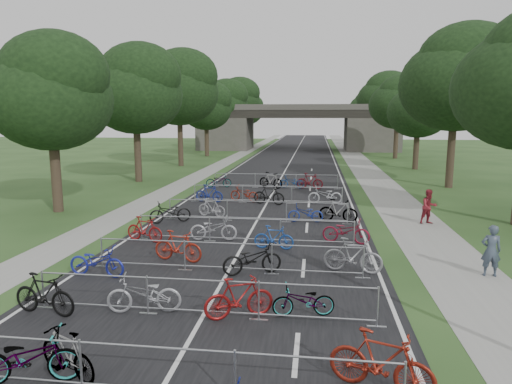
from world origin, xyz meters
TOP-DOWN VIEW (x-y plane):
  - road at (0.00, 50.00)m, footprint 11.00×140.00m
  - sidewalk_right at (8.00, 50.00)m, footprint 3.00×140.00m
  - sidewalk_left at (-7.50, 50.00)m, footprint 2.00×140.00m
  - lane_markings at (0.00, 50.00)m, footprint 0.12×140.00m
  - overpass_bridge at (0.00, 65.00)m, footprint 31.00×8.00m
  - tree_left_0 at (-11.39, 15.93)m, footprint 6.72×6.72m
  - tree_left_1 at (-11.39, 27.93)m, footprint 7.56×7.56m
  - tree_right_1 at (13.11, 27.93)m, footprint 8.18×8.18m
  - tree_left_2 at (-11.39, 39.93)m, footprint 8.40×8.40m
  - tree_right_2 at (13.11, 39.93)m, footprint 6.16×6.16m
  - tree_left_3 at (-11.39, 51.93)m, footprint 6.72×6.72m
  - tree_right_3 at (13.11, 51.93)m, footprint 7.17×7.17m
  - tree_left_4 at (-11.39, 63.93)m, footprint 7.56×7.56m
  - tree_right_4 at (13.11, 63.93)m, footprint 8.18×8.18m
  - tree_left_5 at (-11.39, 75.93)m, footprint 8.40×8.40m
  - tree_right_5 at (13.11, 75.93)m, footprint 6.16×6.16m
  - tree_left_6 at (-11.39, 87.93)m, footprint 6.72×6.72m
  - tree_right_6 at (13.11, 87.93)m, footprint 7.17×7.17m
  - barrier_row_0 at (0.00, 0.00)m, footprint 9.70×0.08m
  - barrier_row_1 at (0.00, 3.60)m, footprint 9.70×0.08m
  - barrier_row_2 at (0.00, 7.20)m, footprint 9.70×0.08m
  - barrier_row_3 at (0.00, 11.00)m, footprint 9.70×0.08m
  - barrier_row_4 at (0.00, 15.00)m, footprint 9.70×0.08m
  - barrier_row_5 at (0.00, 20.00)m, footprint 9.70×0.08m
  - barrier_row_6 at (0.00, 26.00)m, footprint 9.70×0.08m
  - bike_0 at (-2.72, 0.13)m, footprint 2.23×1.26m
  - bike_1 at (-2.07, 0.44)m, footprint 1.79×1.21m
  - bike_3 at (4.30, 0.74)m, footprint 2.17×1.29m
  - bike_4 at (-4.30, 3.19)m, footprint 2.01×0.88m
  - bike_5 at (-1.66, 3.65)m, footprint 2.13×1.07m
  - bike_6 at (0.99, 3.66)m, footprint 1.97×1.30m
  - bike_7 at (2.71, 3.99)m, footprint 1.78×0.90m
  - bike_8 at (-4.30, 6.21)m, footprint 2.07×0.89m
  - bike_9 at (-2.07, 8.14)m, footprint 2.02×0.94m
  - bike_10 at (0.87, 7.12)m, footprint 2.19×1.48m
  - bike_11 at (4.30, 7.73)m, footprint 2.10×0.96m
  - bike_12 at (-4.30, 10.58)m, footprint 1.89×1.00m
  - bike_13 at (-1.40, 11.17)m, footprint 2.10×0.90m
  - bike_14 at (1.33, 10.17)m, footprint 1.67×0.59m
  - bike_15 at (4.30, 11.46)m, footprint 2.12×1.12m
  - bike_16 at (-4.30, 14.12)m, footprint 2.19×1.62m
  - bike_17 at (-2.52, 15.72)m, footprint 1.76×1.07m
  - bike_18 at (2.50, 15.14)m, footprint 1.80×0.68m
  - bike_19 at (4.15, 15.36)m, footprint 2.04×0.92m
  - bike_20 at (-3.64, 19.91)m, footprint 1.88×0.79m
  - bike_21 at (-1.49, 20.35)m, footprint 2.07×1.28m
  - bike_22 at (0.18, 19.55)m, footprint 2.08×1.07m
  - bike_23 at (3.59, 20.25)m, footprint 2.15×0.96m
  - bike_24 at (-4.30, 25.83)m, footprint 1.99×0.99m
  - bike_25 at (-0.34, 25.90)m, footprint 2.04×1.40m
  - bike_26 at (1.23, 26.11)m, footprint 1.89×0.89m
  - bike_27 at (2.57, 25.88)m, footprint 2.04×0.96m
  - pedestrian_a at (8.88, 7.99)m, footprint 0.67×0.47m
  - pedestrian_b at (8.63, 15.57)m, footprint 1.03×0.91m

SIDE VIEW (x-z plane):
  - lane_markings at x=0.00m, z-range 0.00..0.00m
  - road at x=0.00m, z-range 0.00..0.01m
  - sidewalk_right at x=8.00m, z-range 0.00..0.01m
  - sidewalk_left at x=-7.50m, z-range 0.00..0.01m
  - bike_7 at x=2.71m, z-range 0.00..0.89m
  - bike_18 at x=2.50m, z-range 0.00..0.93m
  - bike_26 at x=1.23m, z-range 0.00..0.95m
  - bike_14 at x=1.33m, z-range 0.00..0.98m
  - bike_24 at x=-4.30m, z-range 0.00..1.00m
  - bike_17 at x=-2.52m, z-range 0.00..1.02m
  - bike_21 at x=-1.49m, z-range 0.00..1.03m
  - bike_1 at x=-2.07m, z-range 0.00..1.05m
  - bike_15 at x=4.30m, z-range 0.00..1.06m
  - bike_8 at x=-4.30m, z-range 0.00..1.06m
  - bike_5 at x=-1.66m, z-range 0.00..1.07m
  - bike_13 at x=-1.40m, z-range 0.00..1.07m
  - bike_10 at x=0.87m, z-range 0.00..1.09m
  - barrier_row_0 at x=0.00m, z-range 0.00..1.10m
  - barrier_row_1 at x=0.00m, z-range 0.00..1.10m
  - barrier_row_2 at x=0.00m, z-range 0.00..1.10m
  - barrier_row_3 at x=0.00m, z-range 0.00..1.10m
  - barrier_row_4 at x=0.00m, z-range 0.00..1.10m
  - barrier_row_5 at x=0.00m, z-range 0.00..1.10m
  - barrier_row_6 at x=0.00m, z-range 0.00..1.10m
  - bike_12 at x=-4.30m, z-range 0.00..1.09m
  - bike_20 at x=-3.64m, z-range 0.00..1.09m
  - bike_23 at x=3.59m, z-range 0.00..1.10m
  - bike_16 at x=-4.30m, z-range 0.00..1.10m
  - bike_0 at x=-2.72m, z-range 0.00..1.11m
  - bike_6 at x=0.99m, z-range 0.00..1.15m
  - bike_4 at x=-4.30m, z-range 0.00..1.17m
  - bike_9 at x=-2.07m, z-range 0.00..1.17m
  - bike_27 at x=2.57m, z-range 0.00..1.18m
  - bike_19 at x=4.15m, z-range 0.00..1.19m
  - bike_22 at x=0.18m, z-range 0.00..1.20m
  - bike_25 at x=-0.34m, z-range 0.00..1.20m
  - bike_11 at x=4.30m, z-range 0.00..1.22m
  - bike_3 at x=4.30m, z-range 0.00..1.26m
  - pedestrian_b at x=8.63m, z-range 0.00..1.75m
  - pedestrian_a at x=8.88m, z-range 0.00..1.78m
  - overpass_bridge at x=0.00m, z-range 0.01..7.06m
  - tree_right_2 at x=13.11m, z-range 1.25..10.64m
  - tree_right_5 at x=13.11m, z-range 1.25..10.64m
  - tree_left_0 at x=-11.39m, z-range 1.36..11.61m
  - tree_left_3 at x=-11.39m, z-range 1.36..11.61m
  - tree_left_6 at x=-11.39m, z-range 1.36..11.61m
  - tree_right_3 at x=13.11m, z-range 1.46..12.39m
  - tree_right_6 at x=13.11m, z-range 1.46..12.39m
  - tree_left_1 at x=-11.39m, z-range 1.54..13.07m
  - tree_left_4 at x=-11.39m, z-range 1.54..13.07m
  - tree_right_1 at x=13.11m, z-range 1.67..14.13m
  - tree_right_4 at x=13.11m, z-range 1.67..14.13m
  - tree_left_2 at x=-11.39m, z-range 1.71..14.52m
  - tree_left_5 at x=-11.39m, z-range 1.71..14.52m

